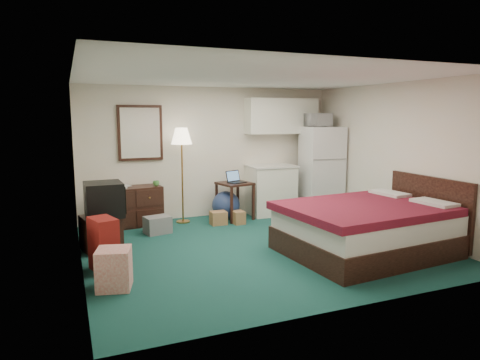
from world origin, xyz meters
name	(u,v)px	position (x,y,z in m)	size (l,w,h in m)	color
floor	(259,247)	(0.00, 0.00, 0.00)	(5.00, 4.50, 0.01)	#103535
ceiling	(260,77)	(0.00, 0.00, 2.50)	(5.00, 4.50, 0.01)	silver
walls	(259,164)	(0.00, 0.00, 1.25)	(5.01, 4.51, 2.50)	silver
mirror	(140,133)	(-1.35, 2.22, 1.65)	(0.80, 0.06, 1.00)	white
upper_cabinets	(282,116)	(1.45, 2.08, 1.95)	(1.50, 0.35, 0.70)	white
headboard	(429,209)	(2.46, -0.85, 0.55)	(0.06, 1.56, 1.00)	black
dresser	(132,207)	(-1.58, 1.98, 0.35)	(1.04, 0.47, 0.71)	black
floor_lamp	(182,176)	(-0.67, 1.91, 0.87)	(0.38, 0.38, 1.74)	#B67C37
desk	(235,201)	(0.31, 1.76, 0.36)	(0.56, 0.56, 0.71)	black
exercise_ball	(226,205)	(0.17, 1.86, 0.27)	(0.53, 0.53, 0.53)	navy
kitchen_counter	(271,190)	(1.14, 1.91, 0.48)	(0.87, 0.67, 0.96)	white
fridge	(321,170)	(2.13, 1.62, 0.87)	(0.72, 0.72, 1.74)	silver
bed	(365,229)	(1.28, -0.85, 0.35)	(2.20, 1.71, 0.70)	#4C0D21
tv_stand	(101,233)	(-2.21, 0.75, 0.25)	(0.50, 0.55, 0.50)	black
suitcase	(104,244)	(-2.24, -0.17, 0.34)	(0.26, 0.42, 0.68)	maroon
retail_box	(114,269)	(-2.18, -0.81, 0.23)	(0.37, 0.37, 0.46)	silver
file_bin	(158,225)	(-1.26, 1.32, 0.14)	(0.41, 0.31, 0.29)	slate
cardboard_box_a	(218,218)	(-0.12, 1.50, 0.12)	(0.28, 0.24, 0.24)	brown
cardboard_box_b	(238,217)	(0.24, 1.40, 0.12)	(0.20, 0.23, 0.23)	brown
laptop	(237,177)	(0.33, 1.69, 0.82)	(0.32, 0.26, 0.22)	black
crt_tv	(104,199)	(-2.14, 0.76, 0.75)	(0.54, 0.58, 0.50)	black
microwave	(318,118)	(2.04, 1.65, 1.91)	(0.48, 0.27, 0.33)	silver
book_a	(119,183)	(-1.80, 1.92, 0.81)	(0.14, 0.02, 0.20)	brown
book_b	(121,181)	(-1.73, 2.05, 0.81)	(0.15, 0.02, 0.20)	brown
mug	(156,183)	(-1.14, 1.93, 0.77)	(0.12, 0.09, 0.12)	#4B933F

